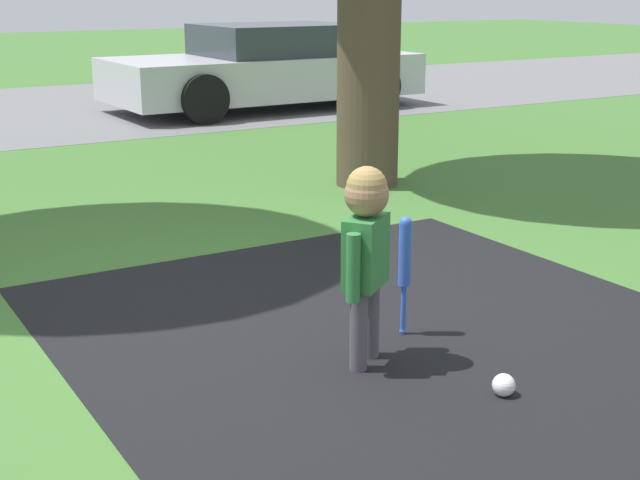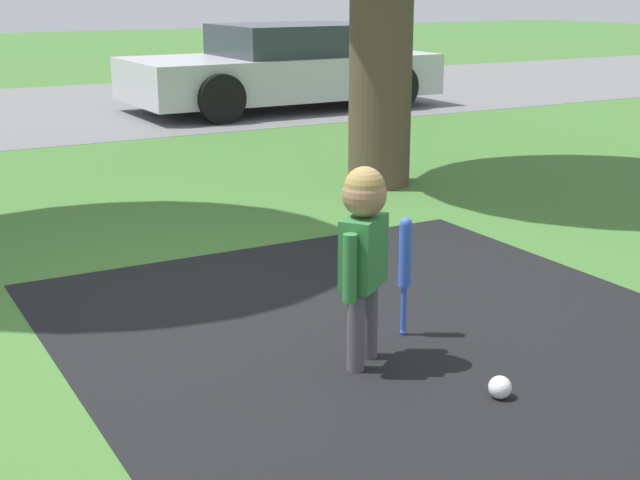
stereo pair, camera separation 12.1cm
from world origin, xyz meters
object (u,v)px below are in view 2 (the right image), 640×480
Objects in this scene: fire_hydrant at (367,107)px; parked_car at (284,68)px; baseball_bat at (405,260)px; sports_ball at (500,387)px; child at (364,239)px.

parked_car is (0.17, 2.48, 0.25)m from fire_hydrant.
parked_car is at bearing 86.01° from fire_hydrant.
baseball_bat is at bearing 66.39° from parked_car.
baseball_bat is 0.14× the size of parked_car.
baseball_bat is 0.95× the size of fire_hydrant.
fire_hydrant is (3.16, 5.39, -0.08)m from baseball_bat.
sports_ball is at bearing -117.39° from fire_hydrant.
child is at bearing 118.77° from sports_ball.
baseball_bat is 6.25m from fire_hydrant.
sports_ball is (0.32, -0.59, -0.55)m from child.
sports_ball is at bearing -97.65° from child.
child is at bearing -151.46° from baseball_bat.
child reaches higher than baseball_bat.
parked_car reaches higher than sports_ball.
child is 6.61m from fire_hydrant.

